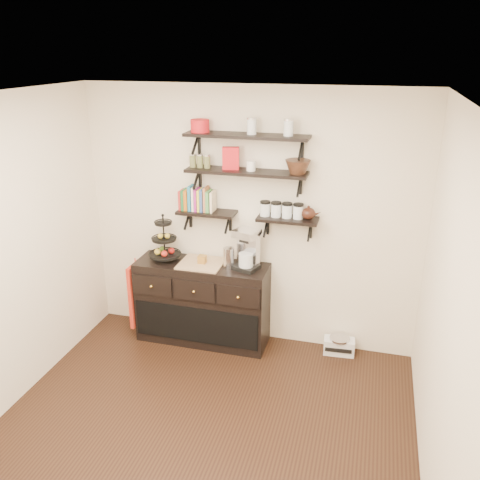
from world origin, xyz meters
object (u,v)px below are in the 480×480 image
sideboard (203,302)px  fruit_stand (165,245)px  coffee_maker (247,250)px  radio (339,346)px

sideboard → fruit_stand: bearing=179.5°
sideboard → coffee_maker: 0.81m
fruit_stand → coffee_maker: (0.89, 0.03, 0.03)m
coffee_maker → radio: bearing=22.8°
fruit_stand → radio: bearing=3.0°
sideboard → fruit_stand: fruit_stand is taller
sideboard → fruit_stand: size_ratio=2.86×
radio → fruit_stand: bearing=179.0°
sideboard → radio: (1.47, 0.10, -0.36)m
coffee_maker → fruit_stand: bearing=-159.8°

